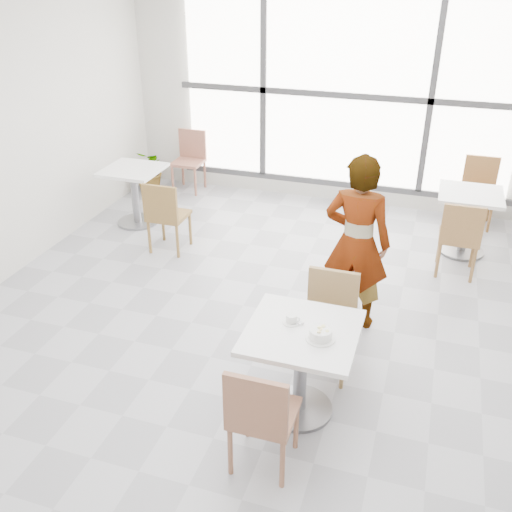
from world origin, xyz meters
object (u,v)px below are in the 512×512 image
(person, at_px, (357,243))
(bg_chair_left_near, at_px, (165,213))
(bg_chair_left_far, at_px, (190,156))
(bg_chair_right_near, at_px, (460,234))
(chair_near, at_px, (261,414))
(oatmeal_bowl, at_px, (321,334))
(chair_far, at_px, (329,316))
(bg_table_left, at_px, (134,188))
(plant_left, at_px, (150,170))
(main_table, at_px, (301,356))
(bg_chair_right_far, at_px, (479,186))
(bg_table_right, at_px, (467,214))
(coffee_cup, at_px, (292,319))

(person, relative_size, bg_chair_left_near, 1.91)
(bg_chair_left_far, distance_m, bg_chair_right_near, 4.11)
(person, bearing_deg, chair_near, 85.66)
(oatmeal_bowl, height_order, bg_chair_left_near, bg_chair_left_near)
(chair_far, relative_size, bg_table_left, 1.16)
(chair_far, bearing_deg, bg_table_left, 144.43)
(oatmeal_bowl, bearing_deg, plant_left, 130.93)
(plant_left, bearing_deg, person, -36.11)
(person, relative_size, bg_table_left, 2.22)
(bg_chair_right_near, bearing_deg, bg_chair_left_near, 7.87)
(main_table, bearing_deg, bg_chair_left_far, 123.37)
(bg_chair_right_far, bearing_deg, plant_left, -176.30)
(bg_table_right, relative_size, bg_chair_right_near, 0.86)
(bg_table_left, relative_size, bg_chair_right_near, 0.86)
(main_table, xyz_separation_m, chair_far, (0.09, 0.61, -0.02))
(chair_far, bearing_deg, bg_table_right, 66.90)
(person, xyz_separation_m, bg_chair_left_near, (-2.30, 0.76, -0.33))
(chair_near, distance_m, bg_chair_right_near, 3.42)
(main_table, distance_m, bg_table_left, 3.96)
(chair_far, xyz_separation_m, bg_chair_right_far, (1.23, 3.50, 0.00))
(bg_table_right, bearing_deg, bg_table_left, -173.70)
(bg_chair_right_near, bearing_deg, bg_table_left, -2.49)
(bg_table_left, relative_size, bg_chair_left_far, 0.86)
(person, relative_size, plant_left, 2.60)
(bg_chair_left_far, bearing_deg, bg_table_left, -96.96)
(person, bearing_deg, main_table, 86.51)
(person, bearing_deg, bg_chair_right_far, -108.87)
(person, height_order, bg_chair_left_near, person)
(chair_near, relative_size, oatmeal_bowl, 4.14)
(coffee_cup, xyz_separation_m, bg_chair_left_near, (-2.04, 2.04, -0.28))
(main_table, relative_size, plant_left, 1.25)
(bg_chair_left_far, height_order, bg_chair_right_near, same)
(oatmeal_bowl, relative_size, bg_table_right, 0.28)
(bg_table_left, bearing_deg, bg_table_right, 6.30)
(chair_near, xyz_separation_m, coffee_cup, (0.01, 0.71, 0.28))
(coffee_cup, xyz_separation_m, bg_chair_right_far, (1.41, 4.04, -0.28))
(oatmeal_bowl, distance_m, person, 1.41)
(bg_chair_left_near, relative_size, bg_chair_left_far, 1.00)
(bg_table_left, height_order, bg_table_right, same)
(chair_far, distance_m, coffee_cup, 0.64)
(chair_near, relative_size, coffee_cup, 5.47)
(plant_left, bearing_deg, bg_chair_right_far, 3.70)
(chair_far, height_order, person, person)
(oatmeal_bowl, bearing_deg, coffee_cup, 151.42)
(main_table, xyz_separation_m, person, (0.17, 1.34, 0.31))
(main_table, relative_size, coffee_cup, 5.03)
(bg_table_right, distance_m, bg_chair_left_far, 3.99)
(bg_chair_left_near, distance_m, plant_left, 2.03)
(oatmeal_bowl, bearing_deg, bg_chair_left_far, 124.33)
(oatmeal_bowl, height_order, person, person)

